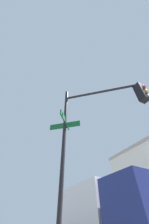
{
  "coord_description": "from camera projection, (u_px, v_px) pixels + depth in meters",
  "views": [
    {
      "loc": [
        -3.75,
        -8.47,
        1.3
      ],
      "look_at": [
        -6.72,
        -7.0,
        4.23
      ],
      "focal_mm": 20.89,
      "sensor_mm": 36.0,
      "label": 1
    }
  ],
  "objects": [
    {
      "name": "traffic_signal_near",
      "position": [
        101.0,
        118.0,
        4.4
      ],
      "size": [
        2.43,
        2.78,
        5.78
      ],
      "color": "black",
      "rests_on": "ground_plane"
    },
    {
      "name": "box_truck_second",
      "position": [
        102.0,
        213.0,
        7.42
      ],
      "size": [
        7.69,
        2.82,
        3.39
      ],
      "color": "navy",
      "rests_on": "ground_plane"
    }
  ]
}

